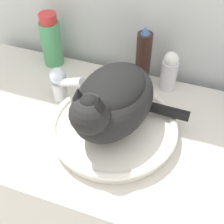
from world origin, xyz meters
name	(u,v)px	position (x,y,z in m)	size (l,w,h in m)	color
vanity_counter	(128,208)	(0.00, 0.26, 0.42)	(1.19, 0.52, 0.83)	beige
sink_basin	(114,128)	(-0.05, 0.24, 0.86)	(0.34, 0.34, 0.05)	white
cat	(112,100)	(-0.05, 0.23, 0.97)	(0.30, 0.29, 0.18)	black
faucet	(61,83)	(-0.24, 0.32, 0.90)	(0.13, 0.08, 0.13)	silver
mouthwash_bottle	(51,41)	(-0.35, 0.48, 0.92)	(0.07, 0.07, 0.18)	#4CA366
deodorant_stick	(169,71)	(0.04, 0.48, 0.90)	(0.05, 0.05, 0.13)	silver
hairspray_can_black	(143,58)	(-0.04, 0.48, 0.93)	(0.05, 0.05, 0.20)	#331E19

